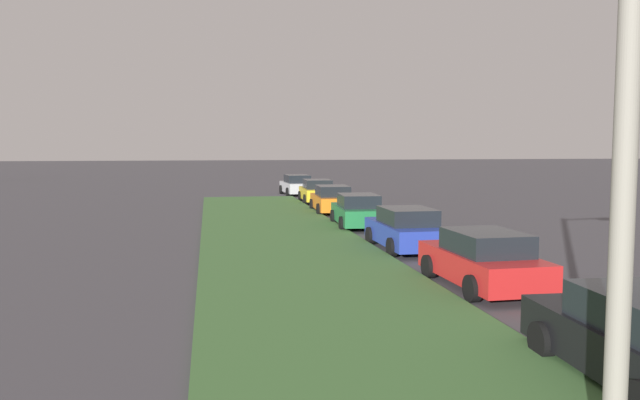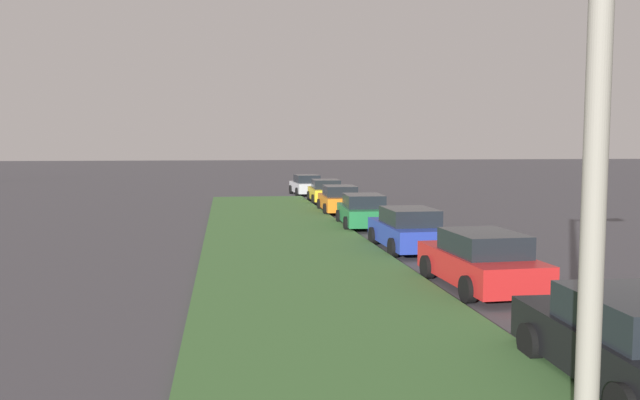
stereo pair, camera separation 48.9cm
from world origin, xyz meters
name	(u,v)px [view 1 (the left image)]	position (x,y,z in m)	size (l,w,h in m)	color
grass_median	(337,311)	(10.00, 8.24, 0.06)	(60.00, 6.00, 0.12)	#3D6633
parked_car_red	(483,260)	(11.75, 4.10, 0.72)	(4.35, 2.12, 1.47)	red
parked_car_blue	(406,229)	(17.71, 4.23, 0.72)	(4.31, 2.04, 1.47)	#23389E
parked_car_green	(358,211)	(23.90, 4.45, 0.72)	(4.40, 2.21, 1.47)	#1E6B38
parked_car_orange	(332,200)	(29.92, 4.42, 0.72)	(4.35, 2.12, 1.47)	orange
parked_car_yellow	(317,191)	(35.93, 4.21, 0.72)	(4.35, 2.11, 1.47)	gold
parked_car_silver	(297,185)	(42.31, 4.60, 0.72)	(4.40, 2.21, 1.47)	#B2B5BA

